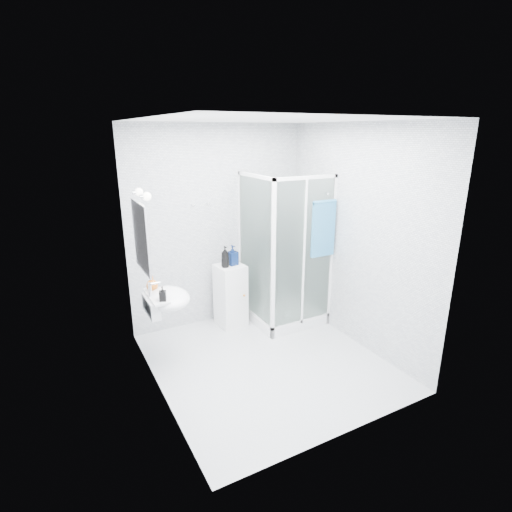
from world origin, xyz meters
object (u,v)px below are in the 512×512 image
shampoo_bottle_b (233,255)px  soap_dispenser_orange (152,283)px  hand_towel (323,227)px  soap_dispenser_black (163,294)px  wall_basin (165,299)px  shampoo_bottle_a (225,257)px  storage_cabinet (231,295)px  shower_enclosure (282,291)px

shampoo_bottle_b → soap_dispenser_orange: bearing=-159.1°
hand_towel → soap_dispenser_black: (-2.05, -0.09, -0.44)m
wall_basin → soap_dispenser_black: soap_dispenser_black is taller
hand_towel → shampoo_bottle_a: (-1.04, 0.63, -0.40)m
shampoo_bottle_a → soap_dispenser_orange: bearing=-159.0°
wall_basin → shampoo_bottle_b: bearing=29.2°
shampoo_bottle_a → hand_towel: bearing=-31.3°
wall_basin → storage_cabinet: (1.02, 0.58, -0.38)m
soap_dispenser_orange → storage_cabinet: bearing=21.2°
shampoo_bottle_b → soap_dispenser_black: shampoo_bottle_b is taller
shower_enclosure → soap_dispenser_orange: 1.82m
shower_enclosure → storage_cabinet: 0.69m
shampoo_bottle_a → shampoo_bottle_b: shampoo_bottle_a is taller
shower_enclosure → hand_towel: size_ratio=2.85×
shower_enclosure → soap_dispenser_black: shower_enclosure is taller
wall_basin → soap_dispenser_orange: soap_dispenser_orange is taller
hand_towel → shampoo_bottle_b: 1.21m
wall_basin → hand_towel: size_ratio=0.80×
wall_basin → shampoo_bottle_b: shampoo_bottle_b is taller
shampoo_bottle_a → shampoo_bottle_b: bearing=20.4°
shower_enclosure → wall_basin: (-1.66, -0.32, 0.35)m
shower_enclosure → storage_cabinet: (-0.63, 0.27, -0.03)m
hand_towel → storage_cabinet: bearing=145.1°
wall_basin → hand_towel: (1.98, -0.09, 0.58)m
storage_cabinet → shampoo_bottle_a: size_ratio=3.02×
shampoo_bottle_b → soap_dispenser_black: (-1.14, -0.77, -0.03)m
storage_cabinet → shampoo_bottle_a: bearing=-162.5°
soap_dispenser_orange → soap_dispenser_black: soap_dispenser_orange is taller
hand_towel → soap_dispenser_orange: bearing=173.5°
wall_basin → soap_dispenser_orange: (-0.09, 0.15, 0.15)m
wall_basin → storage_cabinet: wall_basin is taller
storage_cabinet → soap_dispenser_black: bearing=-150.9°
hand_towel → soap_dispenser_black: size_ratio=4.66×
wall_basin → storage_cabinet: 1.24m
hand_towel → soap_dispenser_black: hand_towel is taller
shampoo_bottle_b → soap_dispenser_orange: 1.24m
wall_basin → shampoo_bottle_b: (1.07, 0.60, 0.17)m
hand_towel → shampoo_bottle_a: hand_towel is taller
storage_cabinet → hand_towel: 1.51m
storage_cabinet → soap_dispenser_black: size_ratio=5.55×
soap_dispenser_orange → soap_dispenser_black: size_ratio=1.07×
storage_cabinet → hand_towel: hand_towel is taller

